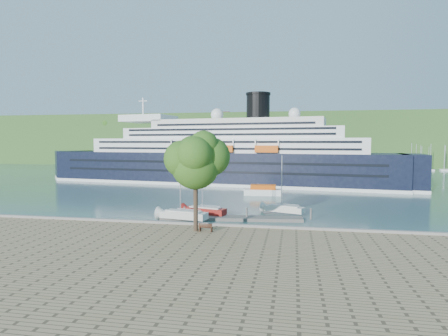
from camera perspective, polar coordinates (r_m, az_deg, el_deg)
ground at (r=46.37m, az=-6.58°, el=-9.66°), size 400.00×400.00×0.00m
far_hillside at (r=188.52m, az=6.51°, el=4.30°), size 400.00×50.00×24.00m
quay_coping at (r=45.93m, az=-6.66°, el=-8.32°), size 220.00×0.50×0.30m
cruise_ship at (r=98.33m, az=-1.05°, el=4.42°), size 104.84×28.54×23.30m
park_bench at (r=41.98m, az=-2.77°, el=-8.96°), size 1.65×0.77×1.03m
promenade_tree at (r=41.62m, az=-4.36°, el=-1.40°), size 7.27×7.27×12.04m
floating_pontoon at (r=53.01m, az=1.09°, el=-7.65°), size 20.03×4.52×0.44m
sailboat_white_near at (r=51.13m, az=-6.18°, el=-3.06°), size 7.48×3.35×9.34m
sailboat_red at (r=54.44m, az=-2.88°, el=-2.89°), size 7.08×3.56×8.81m
sailboat_white_far at (r=56.68m, az=9.21°, el=-2.82°), size 6.80×4.05×8.50m
tender_launch at (r=77.30m, az=5.98°, el=-3.34°), size 7.93×3.03×2.16m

